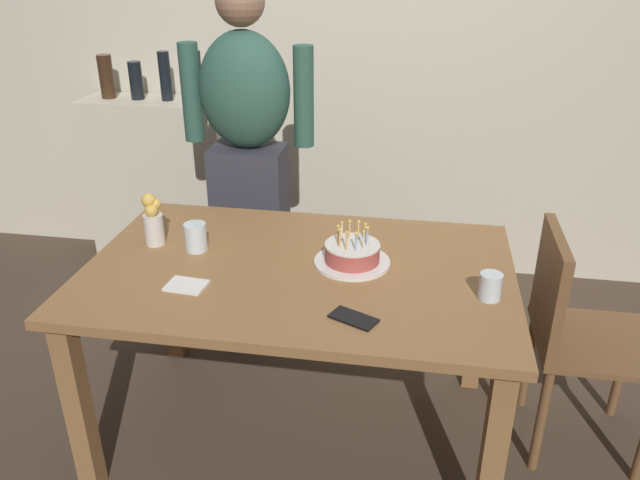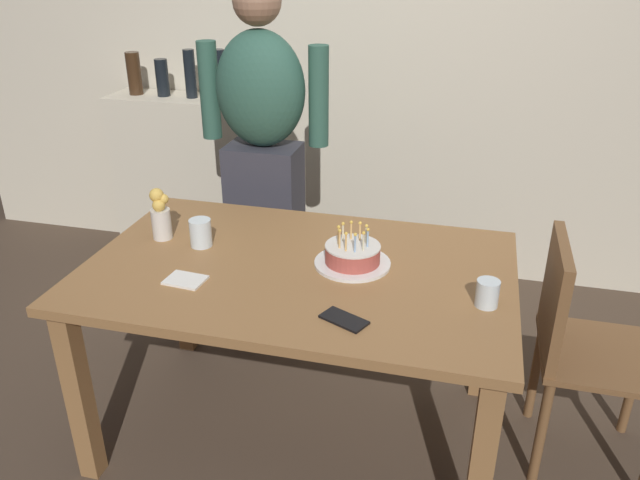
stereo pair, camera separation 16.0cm
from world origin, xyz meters
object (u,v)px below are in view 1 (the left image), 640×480
object	(u,v)px
cell_phone	(353,318)
dining_chair	(571,326)
water_glass_near	(196,237)
water_glass_far	(490,286)
napkin_stack	(186,285)
flower_vase	(153,221)
birthday_cake	(352,255)
person_man_bearded	(248,157)

from	to	relation	value
cell_phone	dining_chair	world-z (taller)	dining_chair
water_glass_near	water_glass_far	size ratio (longest dim) A/B	1.20
water_glass_near	napkin_stack	bearing A→B (deg)	-77.39
water_glass_near	napkin_stack	world-z (taller)	water_glass_near
dining_chair	cell_phone	bearing A→B (deg)	119.98
cell_phone	water_glass_near	bearing A→B (deg)	174.36
water_glass_near	cell_phone	world-z (taller)	water_glass_near
napkin_stack	flower_vase	bearing A→B (deg)	128.44
napkin_stack	flower_vase	world-z (taller)	flower_vase
birthday_cake	cell_phone	distance (m)	0.37
water_glass_far	cell_phone	bearing A→B (deg)	-154.49
person_man_bearded	water_glass_near	bearing A→B (deg)	89.57
birthday_cake	cell_phone	bearing A→B (deg)	-82.26
birthday_cake	flower_vase	size ratio (longest dim) A/B	1.35
water_glass_far	napkin_stack	bearing A→B (deg)	-174.65
cell_phone	dining_chair	size ratio (longest dim) A/B	0.17
water_glass_far	napkin_stack	xyz separation A→B (m)	(-0.99, -0.09, -0.04)
water_glass_far	birthday_cake	bearing A→B (deg)	160.55
flower_vase	water_glass_far	bearing A→B (deg)	-9.34
dining_chair	water_glass_near	bearing A→B (deg)	92.42
flower_vase	napkin_stack	bearing A→B (deg)	-51.56
cell_phone	flower_vase	xyz separation A→B (m)	(-0.80, 0.40, 0.09)
person_man_bearded	dining_chair	size ratio (longest dim) A/B	1.90
water_glass_near	dining_chair	distance (m)	1.41
cell_phone	napkin_stack	xyz separation A→B (m)	(-0.57, 0.11, 0.00)
napkin_stack	person_man_bearded	xyz separation A→B (m)	(-0.05, 0.98, 0.13)
person_man_bearded	cell_phone	bearing A→B (deg)	120.08
water_glass_near	cell_phone	bearing A→B (deg)	-30.57
napkin_stack	water_glass_far	bearing A→B (deg)	5.35
flower_vase	dining_chair	distance (m)	1.58
water_glass_near	person_man_bearded	size ratio (longest dim) A/B	0.06
birthday_cake	water_glass_near	world-z (taller)	birthday_cake
water_glass_near	water_glass_far	distance (m)	1.06
person_man_bearded	dining_chair	bearing A→B (deg)	154.69
birthday_cake	napkin_stack	bearing A→B (deg)	-153.90
flower_vase	birthday_cake	bearing A→B (deg)	-2.79
water_glass_near	flower_vase	world-z (taller)	flower_vase
water_glass_far	person_man_bearded	xyz separation A→B (m)	(-1.04, 0.88, 0.09)
water_glass_near	dining_chair	size ratio (longest dim) A/B	0.12
birthday_cake	water_glass_near	distance (m)	0.58
napkin_stack	person_man_bearded	distance (m)	0.99
water_glass_near	dining_chair	bearing A→B (deg)	2.42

